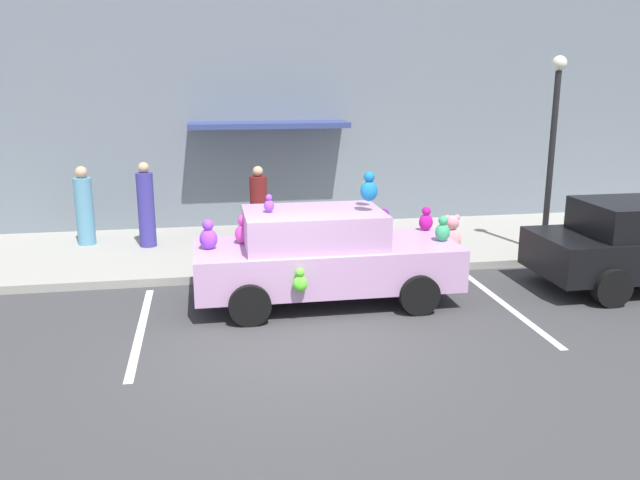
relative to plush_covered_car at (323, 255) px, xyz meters
The scene contains 11 objects.
ground_plane 2.05m from the plush_covered_car, 113.44° to the right, with size 60.00×60.00×0.00m, color #38383A.
sidewalk 3.43m from the plush_covered_car, 102.93° to the left, with size 24.00×4.00×0.15m, color gray.
storefront_building 5.96m from the plush_covered_car, 97.85° to the left, with size 24.00×1.25×6.40m.
parking_stripe_front 3.10m from the plush_covered_car, 14.11° to the right, with size 0.12×3.60×0.01m, color silver.
parking_stripe_rear 3.08m from the plush_covered_car, 165.75° to the right, with size 0.12×3.60×0.01m, color silver.
plush_covered_car is the anchor object (origin of this frame).
teddy_bear_on_sidewalk 3.63m from the plush_covered_car, 34.16° to the left, with size 0.41×0.34×0.78m.
street_lamp_post 5.47m from the plush_covered_car, 19.92° to the left, with size 0.28×0.28×3.86m.
pedestrian_near_shopfront 3.68m from the plush_covered_car, 101.80° to the left, with size 0.37×0.37×1.64m.
pedestrian_walking_past 4.76m from the plush_covered_car, 130.42° to the left, with size 0.35×0.35×1.77m.
pedestrian_by_lamp 5.95m from the plush_covered_car, 137.44° to the left, with size 0.37×0.37×1.66m.
Camera 1 is at (-1.08, -8.40, 3.68)m, focal length 36.77 mm.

